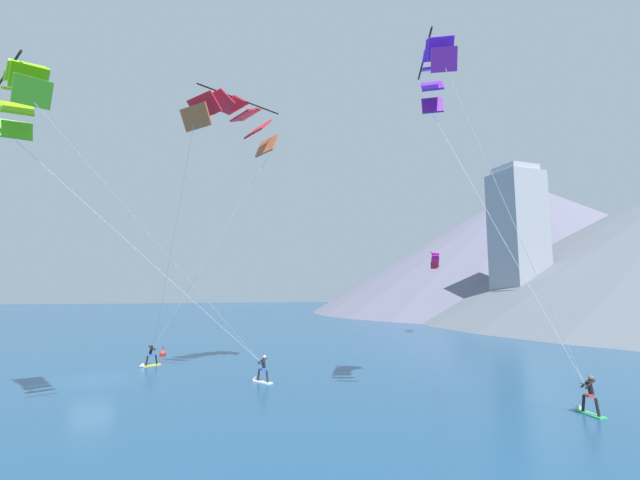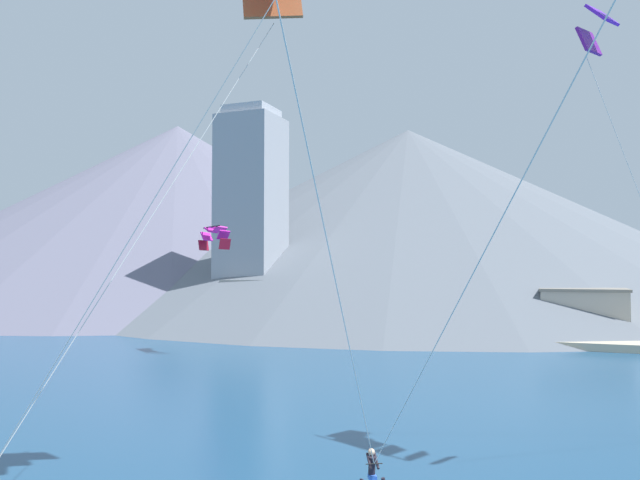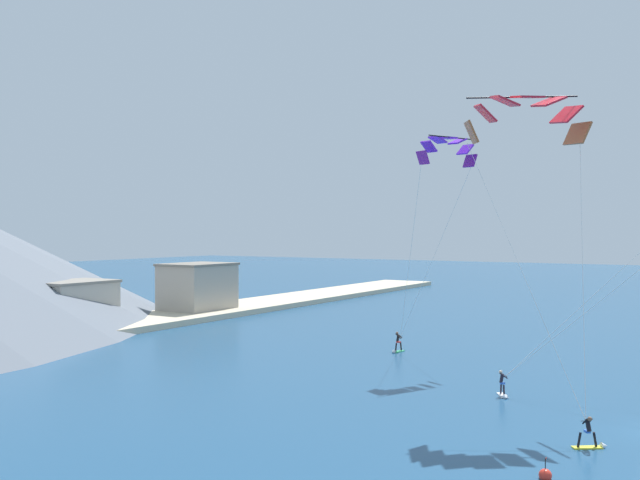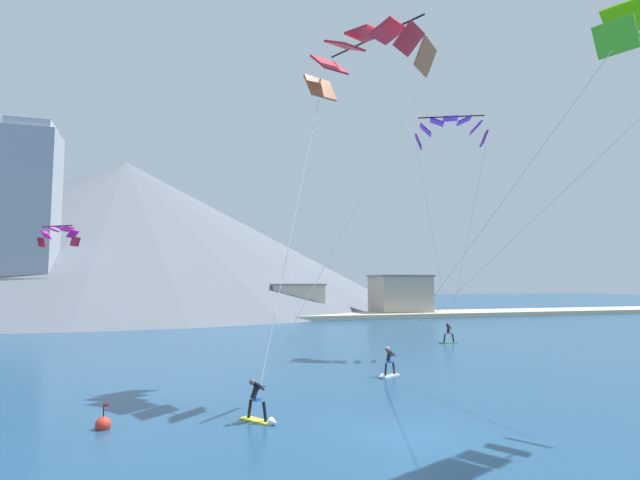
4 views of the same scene
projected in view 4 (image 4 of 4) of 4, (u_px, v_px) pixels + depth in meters
ground_plane at (404, 435)px, 17.16m from camera, size 400.00×400.00×0.00m
kitesurfer_near_lead at (447, 336)px, 43.85m from camera, size 1.78×0.66×1.84m
kitesurfer_near_trail at (261, 409)px, 18.78m from camera, size 1.33×1.65×1.70m
kitesurfer_mid_center at (387, 368)px, 27.95m from camera, size 1.70×1.23×1.74m
parafoil_kite_near_lead at (451, 130)px, 39.11m from camera, size 5.61×7.21×16.85m
parafoil_kite_near_trail at (367, 53)px, 27.06m from camera, size 9.64×8.35×17.67m
parafoil_kite_distant_high_outer at (59, 234)px, 48.53m from camera, size 4.14×3.05×2.05m
race_marker_buoy at (103, 425)px, 17.93m from camera, size 0.56×0.56×1.02m
shoreline_strip at (223, 318)px, 70.18m from camera, size 180.00×10.00×0.70m
shore_building_harbour_front at (295, 300)px, 78.18m from camera, size 8.41×6.17×5.19m
shore_building_promenade_mid at (400, 296)px, 79.84m from camera, size 8.93×6.70×6.56m
shore_building_quay_east at (131, 297)px, 70.18m from camera, size 10.30×4.61×6.56m
shore_building_quay_west at (47, 301)px, 65.79m from camera, size 9.69×6.09×5.88m
highrise_tower at (27, 223)px, 67.23m from camera, size 7.00×7.00×27.08m
mountain_peak_central_summit at (123, 233)px, 115.45m from camera, size 127.87×127.87×33.59m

